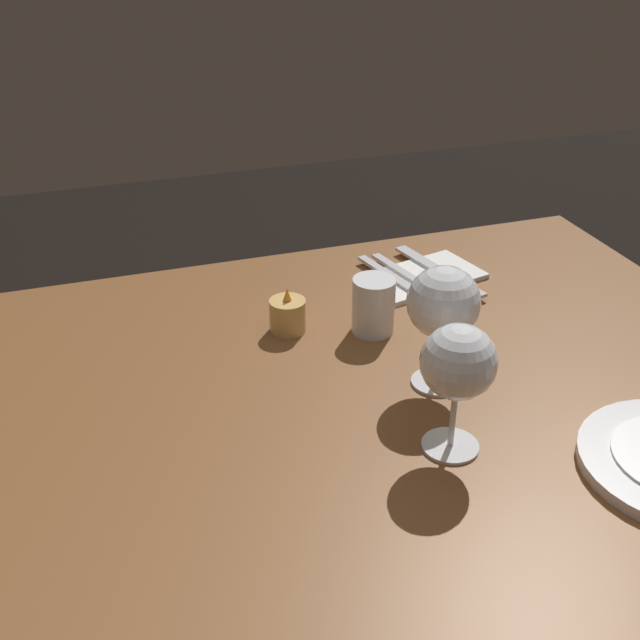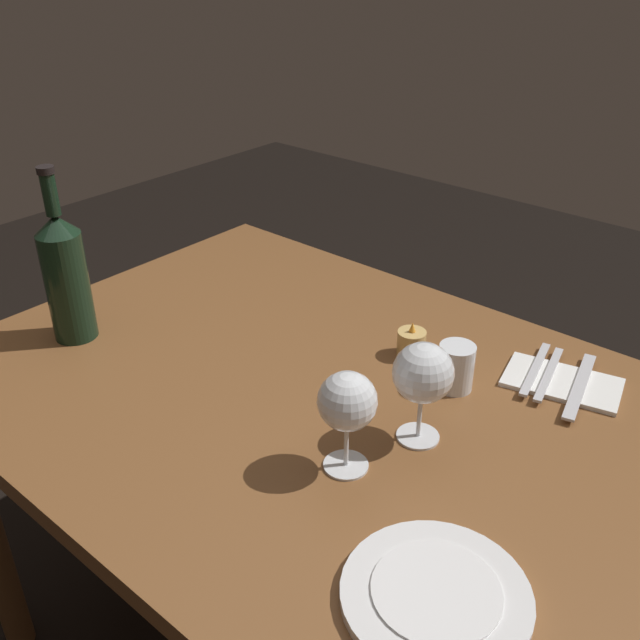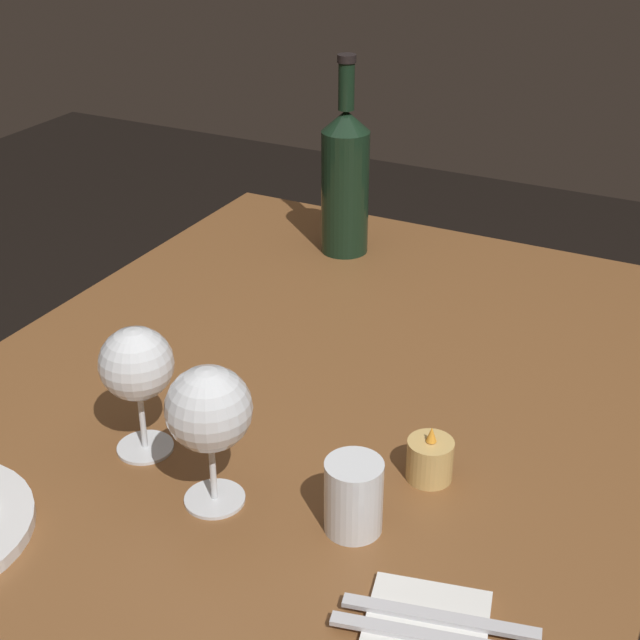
{
  "view_description": "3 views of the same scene",
  "coord_description": "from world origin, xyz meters",
  "px_view_note": "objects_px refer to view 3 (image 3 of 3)",
  "views": [
    {
      "loc": [
        -0.23,
        -0.75,
        1.32
      ],
      "look_at": [
        0.04,
        0.06,
        0.83
      ],
      "focal_mm": 44.96,
      "sensor_mm": 36.0,
      "label": 1
    },
    {
      "loc": [
        0.63,
        -0.75,
        1.43
      ],
      "look_at": [
        -0.07,
        0.07,
        0.83
      ],
      "focal_mm": 40.14,
      "sensor_mm": 36.0,
      "label": 2
    },
    {
      "loc": [
        0.83,
        0.47,
        1.38
      ],
      "look_at": [
        -0.06,
        0.02,
        0.85
      ],
      "focal_mm": 52.15,
      "sensor_mm": 36.0,
      "label": 3
    }
  ],
  "objects_px": {
    "wine_bottle": "(345,179)",
    "wine_glass_right": "(209,411)",
    "fork_inner": "(430,636)",
    "fork_outer": "(440,617)",
    "votive_candle": "(430,460)",
    "wine_glass_left": "(137,366)",
    "water_tumbler": "(354,499)"
  },
  "relations": [
    {
      "from": "wine_glass_left",
      "to": "fork_inner",
      "type": "relative_size",
      "value": 0.88
    },
    {
      "from": "wine_bottle",
      "to": "fork_outer",
      "type": "xyz_separation_m",
      "value": [
        0.72,
        0.44,
        -0.12
      ]
    },
    {
      "from": "wine_glass_left",
      "to": "fork_outer",
      "type": "height_order",
      "value": "wine_glass_left"
    },
    {
      "from": "votive_candle",
      "to": "fork_inner",
      "type": "distance_m",
      "value": 0.24
    },
    {
      "from": "wine_glass_right",
      "to": "votive_candle",
      "type": "distance_m",
      "value": 0.26
    },
    {
      "from": "wine_bottle",
      "to": "fork_inner",
      "type": "xyz_separation_m",
      "value": [
        0.75,
        0.44,
        -0.12
      ]
    },
    {
      "from": "wine_glass_left",
      "to": "votive_candle",
      "type": "distance_m",
      "value": 0.34
    },
    {
      "from": "water_tumbler",
      "to": "votive_candle",
      "type": "bearing_deg",
      "value": 160.98
    },
    {
      "from": "votive_candle",
      "to": "fork_inner",
      "type": "xyz_separation_m",
      "value": [
        0.22,
        0.09,
        -0.01
      ]
    },
    {
      "from": "fork_outer",
      "to": "fork_inner",
      "type": "bearing_deg",
      "value": 0.0
    },
    {
      "from": "votive_candle",
      "to": "fork_outer",
      "type": "height_order",
      "value": "votive_candle"
    },
    {
      "from": "wine_glass_right",
      "to": "wine_bottle",
      "type": "relative_size",
      "value": 0.5
    },
    {
      "from": "water_tumbler",
      "to": "fork_inner",
      "type": "distance_m",
      "value": 0.17
    },
    {
      "from": "wine_glass_left",
      "to": "votive_candle",
      "type": "xyz_separation_m",
      "value": [
        -0.1,
        0.31,
        -0.09
      ]
    },
    {
      "from": "wine_glass_left",
      "to": "wine_bottle",
      "type": "height_order",
      "value": "wine_bottle"
    },
    {
      "from": "fork_inner",
      "to": "fork_outer",
      "type": "distance_m",
      "value": 0.02
    },
    {
      "from": "votive_candle",
      "to": "fork_inner",
      "type": "bearing_deg",
      "value": 21.33
    },
    {
      "from": "wine_bottle",
      "to": "fork_inner",
      "type": "bearing_deg",
      "value": 30.74
    },
    {
      "from": "fork_inner",
      "to": "wine_glass_right",
      "type": "bearing_deg",
      "value": -106.43
    },
    {
      "from": "wine_glass_left",
      "to": "wine_glass_right",
      "type": "relative_size",
      "value": 0.96
    },
    {
      "from": "water_tumbler",
      "to": "fork_outer",
      "type": "distance_m",
      "value": 0.16
    },
    {
      "from": "votive_candle",
      "to": "wine_bottle",
      "type": "bearing_deg",
      "value": -145.67
    },
    {
      "from": "wine_bottle",
      "to": "wine_glass_right",
      "type": "bearing_deg",
      "value": 13.94
    },
    {
      "from": "wine_glass_left",
      "to": "fork_inner",
      "type": "distance_m",
      "value": 0.43
    },
    {
      "from": "fork_inner",
      "to": "fork_outer",
      "type": "xyz_separation_m",
      "value": [
        -0.02,
        0.0,
        0.0
      ]
    },
    {
      "from": "wine_bottle",
      "to": "votive_candle",
      "type": "height_order",
      "value": "wine_bottle"
    },
    {
      "from": "wine_glass_right",
      "to": "water_tumbler",
      "type": "height_order",
      "value": "wine_glass_right"
    },
    {
      "from": "wine_bottle",
      "to": "fork_outer",
      "type": "height_order",
      "value": "wine_bottle"
    },
    {
      "from": "water_tumbler",
      "to": "votive_candle",
      "type": "distance_m",
      "value": 0.12
    },
    {
      "from": "wine_glass_left",
      "to": "wine_glass_right",
      "type": "distance_m",
      "value": 0.13
    },
    {
      "from": "water_tumbler",
      "to": "wine_bottle",
      "type": "bearing_deg",
      "value": -153.55
    },
    {
      "from": "wine_bottle",
      "to": "fork_outer",
      "type": "relative_size",
      "value": 1.85
    }
  ]
}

